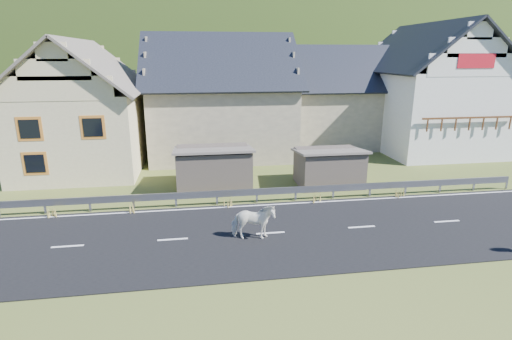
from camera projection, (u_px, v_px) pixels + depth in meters
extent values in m
plane|color=#3A491B|center=(270.00, 234.00, 16.61)|extent=(160.00, 160.00, 0.00)
cube|color=black|center=(270.00, 233.00, 16.60)|extent=(60.00, 7.00, 0.04)
cube|color=silver|center=(270.00, 233.00, 16.60)|extent=(60.00, 6.60, 0.01)
cube|color=#93969B|center=(257.00, 192.00, 19.94)|extent=(28.00, 0.08, 0.34)
cube|color=#93969B|center=(45.00, 207.00, 18.58)|extent=(0.10, 0.06, 0.70)
cube|color=#93969B|center=(90.00, 205.00, 18.87)|extent=(0.10, 0.06, 0.70)
cube|color=#93969B|center=(134.00, 203.00, 19.16)|extent=(0.10, 0.06, 0.70)
cube|color=#93969B|center=(176.00, 200.00, 19.45)|extent=(0.10, 0.06, 0.70)
cube|color=#93969B|center=(217.00, 198.00, 19.74)|extent=(0.10, 0.06, 0.70)
cube|color=#93969B|center=(257.00, 196.00, 20.03)|extent=(0.10, 0.06, 0.70)
cube|color=#93969B|center=(296.00, 194.00, 20.32)|extent=(0.10, 0.06, 0.70)
cube|color=#93969B|center=(333.00, 192.00, 20.61)|extent=(0.10, 0.06, 0.70)
cube|color=#93969B|center=(370.00, 190.00, 20.90)|extent=(0.10, 0.06, 0.70)
cube|color=#93969B|center=(405.00, 188.00, 21.19)|extent=(0.10, 0.06, 0.70)
cube|color=#93969B|center=(440.00, 187.00, 21.48)|extent=(0.10, 0.06, 0.70)
cube|color=#93969B|center=(474.00, 185.00, 21.77)|extent=(0.10, 0.06, 0.70)
cube|color=#93969B|center=(507.00, 183.00, 22.06)|extent=(0.10, 0.06, 0.70)
cube|color=brown|center=(214.00, 168.00, 22.19)|extent=(4.30, 3.30, 2.40)
cube|color=brown|center=(329.00, 168.00, 22.68)|extent=(3.80, 2.90, 2.20)
cube|color=beige|center=(85.00, 130.00, 25.86)|extent=(7.00, 9.00, 5.00)
cube|color=#C67427|center=(30.00, 129.00, 21.11)|extent=(1.30, 0.12, 1.30)
cube|color=#C67427|center=(93.00, 127.00, 21.57)|extent=(1.30, 0.12, 1.30)
cube|color=#C67427|center=(35.00, 164.00, 21.63)|extent=(1.30, 0.12, 1.30)
cube|color=tan|center=(51.00, 65.00, 25.87)|extent=(0.70, 0.70, 2.40)
cube|color=tan|center=(221.00, 119.00, 30.01)|extent=(10.00, 9.00, 5.00)
cube|color=tan|center=(339.00, 115.00, 33.42)|extent=(9.00, 8.00, 4.60)
cube|color=silver|center=(426.00, 110.00, 31.24)|extent=(8.00, 10.00, 6.00)
cube|color=red|center=(477.00, 61.00, 25.41)|extent=(2.60, 0.06, 0.90)
cube|color=#593118|center=(470.00, 118.00, 26.20)|extent=(6.80, 0.12, 0.12)
ellipsoid|color=#253B13|center=(212.00, 113.00, 193.82)|extent=(440.00, 280.00, 260.00)
ellipsoid|color=black|center=(4.00, 59.00, 111.42)|extent=(76.00, 50.00, 28.00)
imported|color=white|center=(253.00, 222.00, 15.87)|extent=(1.02, 1.84, 1.48)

